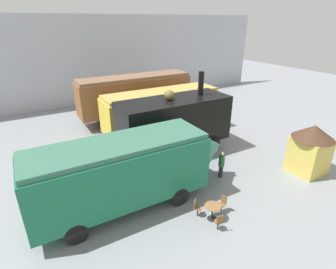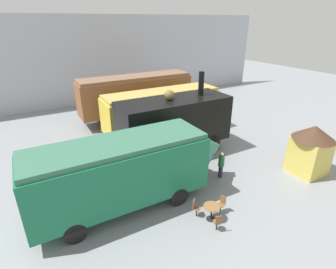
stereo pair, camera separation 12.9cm
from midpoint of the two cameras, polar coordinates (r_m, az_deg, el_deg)
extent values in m
plane|color=gray|center=(16.46, -2.07, -7.15)|extent=(80.00, 80.00, 0.00)
cube|color=#B2B7C1|center=(29.36, -17.27, 14.96)|extent=(44.00, 0.15, 9.00)
cube|color=brown|center=(23.80, -7.29, 8.63)|extent=(10.04, 2.48, 2.85)
cube|color=brown|center=(23.45, -7.48, 12.27)|extent=(9.84, 2.28, 0.24)
cylinder|color=black|center=(24.53, 0.51, 5.29)|extent=(1.40, 0.12, 1.40)
cylinder|color=black|center=(26.50, -2.07, 6.68)|extent=(1.40, 0.12, 1.40)
cylinder|color=black|center=(22.29, -13.02, 2.74)|extent=(1.40, 0.12, 1.40)
cylinder|color=black|center=(24.44, -14.70, 4.43)|extent=(1.40, 0.12, 1.40)
cube|color=gold|center=(20.71, -1.58, 5.28)|extent=(9.18, 2.72, 2.60)
cube|color=tan|center=(20.31, -1.63, 9.08)|extent=(8.99, 2.50, 0.24)
cylinder|color=black|center=(21.56, 6.57, 1.81)|extent=(0.92, 0.12, 0.92)
cylinder|color=black|center=(23.56, 2.87, 3.87)|extent=(0.92, 0.12, 0.92)
cylinder|color=black|center=(19.05, -6.99, -1.24)|extent=(0.92, 0.12, 0.92)
cylinder|color=black|center=(21.29, -9.75, 1.33)|extent=(0.92, 0.12, 0.92)
cube|color=black|center=(17.15, 1.16, 2.97)|extent=(7.33, 2.74, 2.95)
cylinder|color=black|center=(17.58, 6.98, 10.98)|extent=(0.37, 0.37, 1.55)
sphere|color=brown|center=(16.42, 0.10, 8.55)|extent=(0.64, 0.64, 0.64)
cylinder|color=black|center=(18.00, 9.30, -2.13)|extent=(1.38, 0.12, 1.38)
cylinder|color=black|center=(19.90, 4.63, 0.70)|extent=(1.38, 0.12, 1.38)
cylinder|color=black|center=(15.86, -3.32, -5.59)|extent=(1.38, 0.12, 1.38)
cylinder|color=black|center=(17.99, -7.07, -2.01)|extent=(1.38, 0.12, 1.38)
cube|color=#196B47|center=(12.47, -10.58, -8.12)|extent=(8.22, 2.72, 2.63)
cone|color=#196B47|center=(14.59, 8.32, -2.99)|extent=(1.85, 2.50, 2.50)
cube|color=#366B54|center=(11.79, -11.09, -2.17)|extent=(8.06, 2.50, 0.24)
cylinder|color=black|center=(13.18, 2.33, -13.44)|extent=(0.96, 0.12, 0.96)
cylinder|color=black|center=(15.05, -2.95, -8.24)|extent=(0.96, 0.12, 0.96)
cylinder|color=black|center=(11.92, -19.60, -19.82)|extent=(0.96, 0.12, 0.96)
cylinder|color=black|center=(13.97, -21.79, -12.98)|extent=(0.96, 0.12, 0.96)
cylinder|color=black|center=(12.85, 9.23, -17.62)|extent=(0.44, 0.44, 0.02)
cylinder|color=black|center=(12.62, 9.34, -16.40)|extent=(0.08, 0.08, 0.69)
cylinder|color=olive|center=(12.40, 9.45, -15.13)|extent=(0.76, 0.76, 0.03)
cylinder|color=black|center=(12.25, 10.48, -18.92)|extent=(0.06, 0.06, 0.42)
cylinder|color=brown|center=(12.10, 10.56, -18.13)|extent=(0.36, 0.36, 0.03)
cube|color=brown|center=(11.85, 10.93, -17.79)|extent=(0.29, 0.12, 0.42)
cylinder|color=black|center=(13.15, 11.24, -15.53)|extent=(0.06, 0.06, 0.42)
cylinder|color=brown|center=(13.01, 11.32, -14.76)|extent=(0.36, 0.36, 0.03)
cube|color=brown|center=(12.98, 11.82, -13.68)|extent=(0.10, 0.29, 0.42)
cylinder|color=black|center=(12.79, 6.15, -16.45)|extent=(0.06, 0.06, 0.42)
cylinder|color=brown|center=(12.65, 6.20, -15.67)|extent=(0.36, 0.36, 0.03)
cube|color=brown|center=(12.53, 5.54, -14.75)|extent=(0.24, 0.22, 0.42)
cylinder|color=#262633|center=(15.63, 11.17, -7.87)|extent=(0.24, 0.24, 0.74)
cylinder|color=#266638|center=(15.29, 11.37, -5.64)|extent=(0.34, 0.34, 0.65)
sphere|color=tan|center=(15.08, 11.50, -4.20)|extent=(0.21, 0.21, 0.21)
cube|color=#DBC151|center=(17.56, 28.10, -4.01)|extent=(1.80, 1.80, 2.20)
cone|color=#472D1E|center=(16.99, 29.05, 0.49)|extent=(2.34, 2.34, 0.80)
camera|label=1|loc=(0.06, -90.22, -0.09)|focal=28.00mm
camera|label=2|loc=(0.06, 89.78, 0.09)|focal=28.00mm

